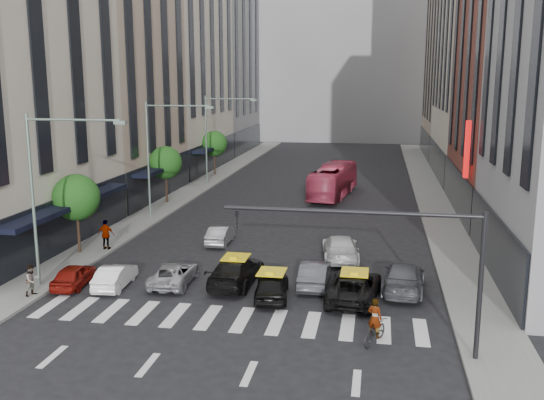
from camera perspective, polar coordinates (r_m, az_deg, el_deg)
The scene contains 32 objects.
ground at distance 27.12m, azimuth -4.81°, elevation -12.28°, with size 160.00×160.00×0.00m, color black.
sidewalk_left at distance 57.93m, azimuth -8.25°, elevation 0.52°, with size 3.00×96.00×0.15m, color slate.
sidewalk_right at distance 55.28m, azimuth 15.03°, elevation -0.28°, with size 3.00×96.00×0.15m, color slate.
building_left_b at distance 57.07m, azimuth -14.61°, elevation 12.15°, with size 8.00×16.00×24.00m, color tan.
building_left_c at distance 74.17m, azimuth -8.85°, elevation 16.76°, with size 8.00×20.00×36.00m, color beige.
building_left_d at distance 92.13m, azimuth -4.88°, elevation 13.90°, with size 8.00×18.00×30.00m, color gray.
building_right_b at distance 52.10m, azimuth 22.25°, elevation 12.90°, with size 8.00×18.00×26.00m, color brown.
building_right_d at distance 89.66m, azimuth 17.21°, elevation 12.88°, with size 8.00×18.00×28.00m, color tan.
building_far at distance 109.42m, azimuth 6.86°, elevation 15.03°, with size 30.00×10.00×36.00m, color gray.
tree_near at distance 39.27m, azimuth -17.94°, elevation 0.23°, with size 2.88×2.88×4.95m.
tree_mid at distance 53.72m, azimuth -9.99°, elevation 3.48°, with size 2.88×2.88×4.95m.
tree_far at distance 68.86m, azimuth -5.45°, elevation 5.31°, with size 2.88×2.88×4.95m.
streetlamp_near at distance 32.89m, azimuth -20.31°, elevation 1.99°, with size 5.38×0.25×9.00m.
streetlamp_mid at distance 47.26m, azimuth -10.55°, elevation 5.16°, with size 5.38×0.25×9.00m.
streetlamp_far at distance 62.43m, azimuth -5.39°, elevation 6.76°, with size 5.38×0.25×9.00m.
traffic_signal at distance 23.89m, azimuth 12.56°, elevation -4.42°, with size 10.10×0.20×6.00m.
liberty_sign at distance 44.67m, azimuth 17.89°, elevation 4.57°, with size 0.30×0.70×4.00m.
car_red at distance 34.03m, azimuth -18.12°, elevation -6.75°, with size 1.44×3.57×1.22m, color maroon.
car_white_front at distance 33.30m, azimuth -14.54°, elevation -6.93°, with size 1.30×3.72×1.23m, color white.
car_silver at distance 33.10m, azimuth -9.23°, elevation -6.85°, with size 1.97×4.28×1.19m, color #ABABB1.
taxi_left at distance 32.65m, azimuth -3.40°, elevation -6.69°, with size 2.11×5.19×1.51m, color black.
taxi_center at distance 30.62m, azimuth -0.02°, elevation -8.04°, with size 1.62×4.03×1.37m, color black.
car_grey_mid at distance 32.47m, azimuth 4.04°, elevation -6.93°, with size 1.44×4.13×1.36m, color #3F4147.
taxi_right at distance 30.64m, azimuth 7.75°, elevation -8.07°, with size 2.38×5.17×1.44m, color black.
car_grey_curb at distance 32.38m, azimuth 12.30°, elevation -7.12°, with size 2.06×5.07×1.47m, color #47494F.
car_row2_left at distance 40.67m, azimuth -4.85°, elevation -3.26°, with size 1.31×3.75×1.24m, color #96979B.
car_row2_right at distance 37.27m, azimuth 6.45°, elevation -4.46°, with size 2.07×5.09×1.48m, color silver.
bus at distance 56.74m, azimuth 5.79°, elevation 1.81°, with size 2.51×10.72×2.99m, color #B93653.
motorcycle at distance 26.17m, azimuth 9.61°, elevation -12.12°, with size 0.66×1.90×1.00m, color black.
rider at distance 25.66m, azimuth 9.71°, elevation -9.34°, with size 0.63×0.41×1.72m, color gray.
pedestrian_near at distance 32.87m, azimuth -21.66°, elevation -7.02°, with size 0.77×0.60×1.59m, color gray.
pedestrian_far at distance 39.97m, azimuth -15.35°, elevation -3.16°, with size 1.13×0.47×1.92m, color gray.
Camera 1 is at (6.51, -23.99, 10.86)m, focal length 40.00 mm.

